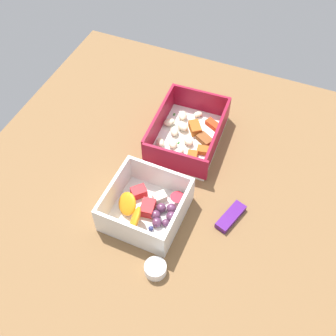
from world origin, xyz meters
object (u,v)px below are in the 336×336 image
Objects in this scene: pasta_container at (187,133)px; fruit_bowl at (147,208)px; candy_bar at (231,217)px; paper_cup_liner at (155,269)px.

pasta_container is 20.86cm from fruit_bowl.
candy_bar is (-5.29, 14.90, -1.67)cm from fruit_bowl.
fruit_bowl reaches higher than pasta_container.
candy_bar is 17.53cm from paper_cup_liner.
pasta_container is at bearing -169.13° from paper_cup_liner.
fruit_bowl is at bearing -2.84° from pasta_container.
pasta_container is 31.28cm from paper_cup_liner.
paper_cup_liner reaches higher than candy_bar.
pasta_container is at bearing 179.52° from fruit_bowl.
pasta_container reaches higher than candy_bar.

